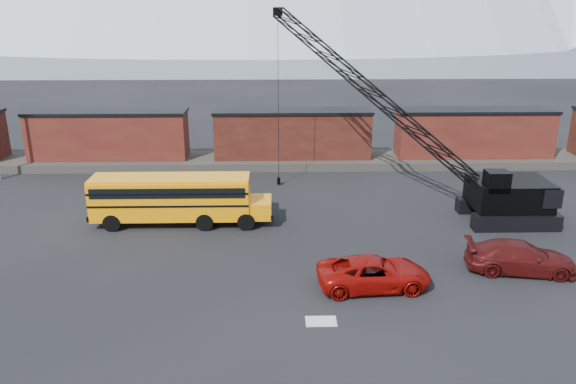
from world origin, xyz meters
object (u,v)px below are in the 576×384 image
school_bus (177,198)px  crawler_crane (376,96)px  red_pickup (374,273)px  maroon_suv (520,257)px

school_bus → crawler_crane: size_ratio=0.64×
red_pickup → maroon_suv: maroon_suv is taller
maroon_suv → crawler_crane: crawler_crane is taller
red_pickup → maroon_suv: (8.08, 1.58, 0.03)m
school_bus → red_pickup: size_ratio=2.05×
school_bus → red_pickup: (11.24, -8.83, -1.00)m
school_bus → maroon_suv: school_bus is taller
maroon_suv → crawler_crane: bearing=36.9°
maroon_suv → red_pickup: bearing=109.8°
school_bus → crawler_crane: crawler_crane is taller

